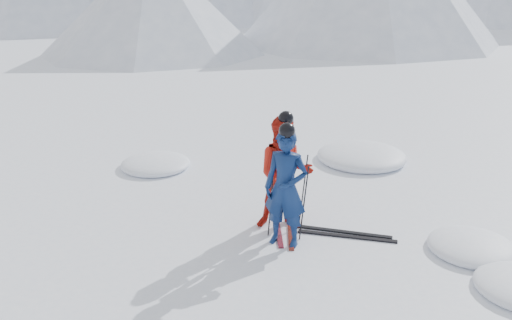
% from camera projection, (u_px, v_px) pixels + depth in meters
% --- Properties ---
extents(ground, '(160.00, 160.00, 0.00)m').
position_uv_depth(ground, '(361.00, 245.00, 9.10)').
color(ground, white).
rests_on(ground, ground).
extents(skier_blue, '(0.77, 0.54, 2.00)m').
position_uv_depth(skier_blue, '(286.00, 189.00, 8.80)').
color(skier_blue, '#0D2251').
rests_on(skier_blue, ground).
extents(skier_red, '(1.19, 1.05, 2.03)m').
position_uv_depth(skier_red, '(285.00, 174.00, 9.39)').
color(skier_red, '#B2190E').
rests_on(skier_red, ground).
extents(pole_blue_left, '(0.13, 0.09, 1.33)m').
position_uv_depth(pole_blue_left, '(271.00, 201.00, 9.14)').
color(pole_blue_left, black).
rests_on(pole_blue_left, ground).
extents(pole_blue_right, '(0.13, 0.08, 1.33)m').
position_uv_depth(pole_blue_right, '(304.00, 203.00, 9.06)').
color(pole_blue_right, black).
rests_on(pole_blue_right, ground).
extents(pole_red_left, '(0.13, 0.10, 1.35)m').
position_uv_depth(pole_red_left, '(273.00, 185.00, 9.82)').
color(pole_red_left, black).
rests_on(pole_red_left, ground).
extents(pole_red_right, '(0.13, 0.09, 1.35)m').
position_uv_depth(pole_red_right, '(303.00, 191.00, 9.54)').
color(pole_red_right, black).
rests_on(pole_red_right, ground).
extents(ski_worn_left, '(0.70, 1.62, 0.03)m').
position_uv_depth(ski_worn_left, '(277.00, 225.00, 9.76)').
color(ski_worn_left, black).
rests_on(ski_worn_left, ground).
extents(ski_worn_right, '(0.59, 1.65, 0.03)m').
position_uv_depth(ski_worn_right, '(290.00, 227.00, 9.69)').
color(ski_worn_right, black).
rests_on(ski_worn_right, ground).
extents(ski_loose_a, '(1.70, 0.20, 0.03)m').
position_uv_depth(ski_loose_a, '(343.00, 232.00, 9.51)').
color(ski_loose_a, black).
rests_on(ski_loose_a, ground).
extents(ski_loose_b, '(1.70, 0.26, 0.03)m').
position_uv_depth(ski_loose_b, '(347.00, 236.00, 9.34)').
color(ski_loose_b, black).
rests_on(ski_loose_b, ground).
extents(snow_lumps, '(9.02, 6.60, 0.47)m').
position_uv_depth(snow_lumps, '(341.00, 184.00, 11.64)').
color(snow_lumps, white).
rests_on(snow_lumps, ground).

